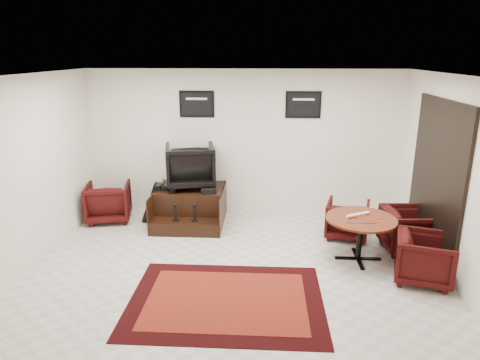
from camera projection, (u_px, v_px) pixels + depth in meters
name	position (u px, v px, depth m)	size (l,w,h in m)	color
ground	(236.00, 272.00, 6.26)	(6.00, 6.00, 0.00)	silver
room_shell	(266.00, 151.00, 5.84)	(6.02, 5.02, 2.81)	white
area_rug	(226.00, 300.00, 5.53)	(2.50, 1.87, 0.01)	black
shine_podium	(190.00, 206.00, 8.06)	(1.27, 1.30, 0.65)	black
shine_chair	(190.00, 163.00, 7.96)	(0.88, 0.82, 0.90)	black
shoes_pair	(162.00, 187.00, 7.91)	(0.23, 0.27, 0.10)	black
polish_kit	(208.00, 191.00, 7.69)	(0.26, 0.18, 0.09)	black
umbrella_black	(150.00, 202.00, 7.96)	(0.30, 0.11, 0.82)	black
umbrella_hooked	(151.00, 200.00, 8.10)	(0.30, 0.11, 0.81)	black
armchair_side	(108.00, 200.00, 8.10)	(0.78, 0.73, 0.80)	black
meeting_table	(361.00, 223.00, 6.47)	(1.05, 1.05, 0.69)	#3F1509
table_chair_back	(347.00, 218.00, 7.36)	(0.69, 0.65, 0.71)	black
table_chair_window	(408.00, 228.00, 6.85)	(0.75, 0.70, 0.77)	black
table_chair_corner	(425.00, 256.00, 5.92)	(0.73, 0.68, 0.75)	black
paper_roll	(358.00, 215.00, 6.51)	(0.05, 0.05, 0.42)	white
table_clutter	(365.00, 219.00, 6.40)	(0.56, 0.38, 0.01)	#F3590D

